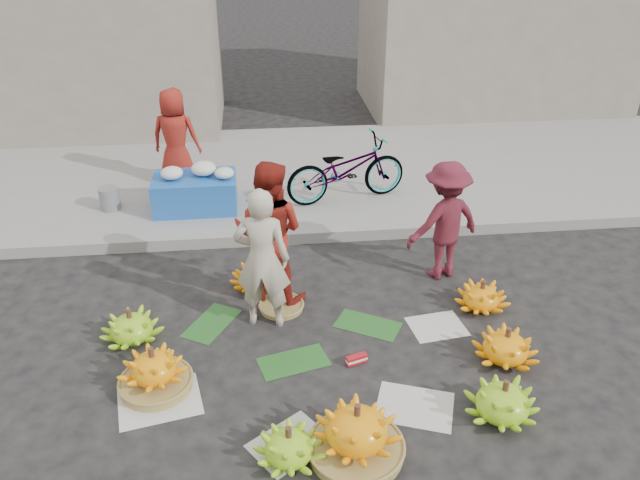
{
  "coord_description": "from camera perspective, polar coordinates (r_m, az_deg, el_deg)",
  "views": [
    {
      "loc": [
        -0.34,
        -4.81,
        3.85
      ],
      "look_at": [
        0.27,
        0.9,
        0.7
      ],
      "focal_mm": 35.0,
      "sensor_mm": 36.0,
      "label": 1
    }
  ],
  "objects": [
    {
      "name": "banana_bunch_3",
      "position": [
        5.58,
        16.39,
        -13.95
      ],
      "size": [
        0.79,
        0.79,
        0.39
      ],
      "rotation": [
        0.0,
        0.0,
        -0.32
      ],
      "color": "#73BF1B",
      "rests_on": "ground"
    },
    {
      "name": "banana_bunch_4",
      "position": [
        6.19,
        16.64,
        -9.29
      ],
      "size": [
        0.76,
        0.76,
        0.37
      ],
      "rotation": [
        0.0,
        0.0,
        0.35
      ],
      "color": "#FFA30C",
      "rests_on": "ground"
    },
    {
      "name": "sidewalk",
      "position": [
        9.88,
        -3.65,
        6.14
      ],
      "size": [
        40.0,
        4.0,
        0.12
      ],
      "primitive_type": "cube",
      "color": "gray",
      "rests_on": "ground"
    },
    {
      "name": "vendor_red",
      "position": [
        6.5,
        -4.69,
        0.63
      ],
      "size": [
        0.94,
        0.84,
        1.59
      ],
      "primitive_type": "imported",
      "rotation": [
        0.0,
        0.0,
        2.78
      ],
      "color": "maroon",
      "rests_on": "ground"
    },
    {
      "name": "banana_bunch_6",
      "position": [
        6.45,
        -16.88,
        -7.6
      ],
      "size": [
        0.58,
        0.58,
        0.36
      ],
      "rotation": [
        0.0,
        0.0,
        -0.0
      ],
      "color": "#73BF1B",
      "rests_on": "ground"
    },
    {
      "name": "grey_bucket",
      "position": [
        8.95,
        -18.67,
        3.62
      ],
      "size": [
        0.27,
        0.27,
        0.31
      ],
      "primitive_type": "cylinder",
      "color": "slate",
      "rests_on": "sidewalk"
    },
    {
      "name": "banana_leaves",
      "position": [
        6.33,
        -2.68,
        -8.74
      ],
      "size": [
        2.0,
        1.0,
        0.0
      ],
      "primitive_type": null,
      "color": "#1A4F1A",
      "rests_on": "ground"
    },
    {
      "name": "newspaper_scatter",
      "position": [
        5.57,
        -0.93,
        -14.94
      ],
      "size": [
        3.2,
        1.8,
        0.0
      ],
      "primitive_type": null,
      "color": "silver",
      "rests_on": "ground"
    },
    {
      "name": "vendor_cream",
      "position": [
        6.12,
        -5.31,
        -1.76
      ],
      "size": [
        0.6,
        0.45,
        1.51
      ],
      "primitive_type": "imported",
      "rotation": [
        0.0,
        0.0,
        2.98
      ],
      "color": "beige",
      "rests_on": "ground"
    },
    {
      "name": "ground",
      "position": [
        6.18,
        -1.62,
        -9.84
      ],
      "size": [
        80.0,
        80.0,
        0.0
      ],
      "primitive_type": "plane",
      "color": "black",
      "rests_on": "ground"
    },
    {
      "name": "banana_bunch_2",
      "position": [
        5.06,
        3.36,
        -17.17
      ],
      "size": [
        0.82,
        0.82,
        0.5
      ],
      "rotation": [
        0.0,
        0.0,
        0.26
      ],
      "color": "olive",
      "rests_on": "ground"
    },
    {
      "name": "banana_bunch_1",
      "position": [
        5.07,
        -2.86,
        -18.31
      ],
      "size": [
        0.7,
        0.7,
        0.34
      ],
      "rotation": [
        0.0,
        0.0,
        -0.42
      ],
      "color": "#73BF1B",
      "rests_on": "ground"
    },
    {
      "name": "building_left",
      "position": [
        12.69,
        -24.01,
        18.09
      ],
      "size": [
        6.0,
        3.0,
        4.0
      ],
      "primitive_type": "cube",
      "color": "gray",
      "rests_on": "sidewalk"
    },
    {
      "name": "banana_bunch_0",
      "position": [
        5.81,
        -14.92,
        -11.5
      ],
      "size": [
        0.64,
        0.64,
        0.44
      ],
      "rotation": [
        0.0,
        0.0,
        -0.02
      ],
      "color": "olive",
      "rests_on": "ground"
    },
    {
      "name": "banana_bunch_5",
      "position": [
        6.85,
        14.55,
        -5.01
      ],
      "size": [
        0.58,
        0.58,
        0.34
      ],
      "rotation": [
        0.0,
        0.0,
        0.1
      ],
      "color": "#FFA30C",
      "rests_on": "ground"
    },
    {
      "name": "incense_stack",
      "position": [
        5.98,
        3.37,
        -10.85
      ],
      "size": [
        0.21,
        0.13,
        0.08
      ],
      "primitive_type": "cube",
      "rotation": [
        0.0,
        0.0,
        0.32
      ],
      "color": "red",
      "rests_on": "ground"
    },
    {
      "name": "banana_bunch_7",
      "position": [
        7.03,
        -6.09,
        -3.3
      ],
      "size": [
        0.6,
        0.6,
        0.32
      ],
      "rotation": [
        0.0,
        0.0,
        -0.26
      ],
      "color": "#FFA30C",
      "rests_on": "ground"
    },
    {
      "name": "curb",
      "position": [
        7.97,
        -2.9,
        0.46
      ],
      "size": [
        40.0,
        0.25,
        0.15
      ],
      "primitive_type": "cube",
      "color": "gray",
      "rests_on": "ground"
    },
    {
      "name": "flower_vendor",
      "position": [
        9.35,
        -13.08,
        9.15
      ],
      "size": [
        0.77,
        0.58,
        1.42
      ],
      "primitive_type": "imported",
      "rotation": [
        0.0,
        0.0,
        2.94
      ],
      "color": "maroon",
      "rests_on": "sidewalk"
    },
    {
      "name": "man_striped",
      "position": [
        7.08,
        11.33,
        1.71
      ],
      "size": [
        1.02,
        0.79,
        1.39
      ],
      "primitive_type": "imported",
      "rotation": [
        0.0,
        0.0,
        3.48
      ],
      "color": "maroon",
      "rests_on": "ground"
    },
    {
      "name": "bicycle",
      "position": [
        8.66,
        2.41,
        6.49
      ],
      "size": [
        0.98,
        1.81,
        0.91
      ],
      "primitive_type": "imported",
      "rotation": [
        0.0,
        0.0,
        1.8
      ],
      "color": "gray",
      "rests_on": "sidewalk"
    },
    {
      "name": "flower_table",
      "position": [
        8.62,
        -11.3,
        4.47
      ],
      "size": [
        1.11,
        0.69,
        0.64
      ],
      "rotation": [
        0.0,
        0.0,
        0.0
      ],
      "color": "#1A51A9",
      "rests_on": "sidewalk"
    },
    {
      "name": "basket_spare",
      "position": [
        6.71,
        -3.55,
        -6.08
      ],
      "size": [
        0.57,
        0.57,
        0.05
      ],
      "primitive_type": "cylinder",
      "rotation": [
        0.0,
        0.0,
        -0.28
      ],
      "color": "olive",
      "rests_on": "ground"
    }
  ]
}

